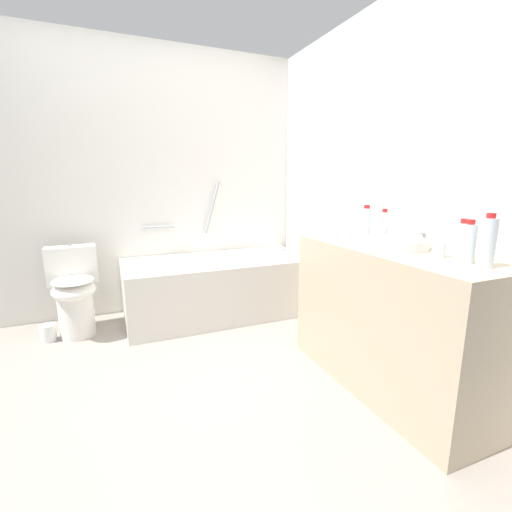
{
  "coord_description": "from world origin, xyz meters",
  "views": [
    {
      "loc": [
        -0.39,
        -2.03,
        1.22
      ],
      "look_at": [
        0.56,
        0.2,
        0.71
      ],
      "focal_mm": 24.81,
      "sensor_mm": 36.0,
      "label": 1
    }
  ],
  "objects_px": {
    "water_bottle_2": "(366,224)",
    "drinking_glass_1": "(439,248)",
    "sink_basin": "(397,243)",
    "toilet": "(74,292)",
    "sink_faucet": "(422,239)",
    "water_bottle_4": "(365,223)",
    "water_bottle_5": "(384,226)",
    "water_bottle_3": "(468,243)",
    "bathtub": "(219,284)",
    "toilet_paper_roll": "(48,333)",
    "drinking_glass_0": "(346,228)",
    "water_bottle_0": "(463,240)",
    "water_bottle_1": "(488,242)"
  },
  "relations": [
    {
      "from": "water_bottle_3",
      "to": "drinking_glass_1",
      "type": "xyz_separation_m",
      "value": [
        -0.0,
        0.15,
        -0.05
      ]
    },
    {
      "from": "water_bottle_1",
      "to": "drinking_glass_1",
      "type": "distance_m",
      "value": 0.25
    },
    {
      "from": "sink_basin",
      "to": "water_bottle_2",
      "type": "height_order",
      "value": "water_bottle_2"
    },
    {
      "from": "water_bottle_0",
      "to": "drinking_glass_0",
      "type": "bearing_deg",
      "value": 93.49
    },
    {
      "from": "sink_faucet",
      "to": "water_bottle_2",
      "type": "height_order",
      "value": "water_bottle_2"
    },
    {
      "from": "bathtub",
      "to": "toilet",
      "type": "height_order",
      "value": "bathtub"
    },
    {
      "from": "toilet",
      "to": "sink_basin",
      "type": "distance_m",
      "value": 2.42
    },
    {
      "from": "bathtub",
      "to": "drinking_glass_0",
      "type": "relative_size",
      "value": 16.05
    },
    {
      "from": "bathtub",
      "to": "sink_faucet",
      "type": "relative_size",
      "value": 11.0
    },
    {
      "from": "sink_basin",
      "to": "drinking_glass_1",
      "type": "relative_size",
      "value": 3.89
    },
    {
      "from": "toilet",
      "to": "water_bottle_2",
      "type": "bearing_deg",
      "value": 51.23
    },
    {
      "from": "toilet_paper_roll",
      "to": "water_bottle_0",
      "type": "bearing_deg",
      "value": -41.24
    },
    {
      "from": "drinking_glass_1",
      "to": "water_bottle_2",
      "type": "bearing_deg",
      "value": 89.9
    },
    {
      "from": "toilet",
      "to": "sink_faucet",
      "type": "bearing_deg",
      "value": 48.12
    },
    {
      "from": "water_bottle_2",
      "to": "drinking_glass_1",
      "type": "bearing_deg",
      "value": -90.1
    },
    {
      "from": "water_bottle_5",
      "to": "water_bottle_2",
      "type": "bearing_deg",
      "value": 140.97
    },
    {
      "from": "toilet_paper_roll",
      "to": "toilet",
      "type": "bearing_deg",
      "value": 16.62
    },
    {
      "from": "bathtub",
      "to": "sink_basin",
      "type": "xyz_separation_m",
      "value": [
        0.59,
        -1.54,
        0.6
      ]
    },
    {
      "from": "water_bottle_2",
      "to": "drinking_glass_1",
      "type": "height_order",
      "value": "water_bottle_2"
    },
    {
      "from": "water_bottle_2",
      "to": "toilet_paper_roll",
      "type": "distance_m",
      "value": 2.5
    },
    {
      "from": "bathtub",
      "to": "water_bottle_4",
      "type": "relative_size",
      "value": 8.09
    },
    {
      "from": "bathtub",
      "to": "sink_basin",
      "type": "distance_m",
      "value": 1.75
    },
    {
      "from": "sink_faucet",
      "to": "water_bottle_1",
      "type": "xyz_separation_m",
      "value": [
        -0.18,
        -0.5,
        0.07
      ]
    },
    {
      "from": "sink_faucet",
      "to": "water_bottle_0",
      "type": "distance_m",
      "value": 0.35
    },
    {
      "from": "water_bottle_2",
      "to": "drinking_glass_1",
      "type": "relative_size",
      "value": 2.63
    },
    {
      "from": "water_bottle_1",
      "to": "toilet",
      "type": "bearing_deg",
      "value": 131.26
    },
    {
      "from": "bathtub",
      "to": "drinking_glass_0",
      "type": "bearing_deg",
      "value": -58.57
    },
    {
      "from": "bathtub",
      "to": "water_bottle_0",
      "type": "relative_size",
      "value": 8.58
    },
    {
      "from": "water_bottle_1",
      "to": "drinking_glass_1",
      "type": "xyz_separation_m",
      "value": [
        -0.0,
        0.24,
        -0.07
      ]
    },
    {
      "from": "toilet",
      "to": "sink_basin",
      "type": "height_order",
      "value": "sink_basin"
    },
    {
      "from": "sink_basin",
      "to": "water_bottle_1",
      "type": "height_order",
      "value": "water_bottle_1"
    },
    {
      "from": "water_bottle_0",
      "to": "water_bottle_4",
      "type": "relative_size",
      "value": 0.94
    },
    {
      "from": "toilet",
      "to": "sink_faucet",
      "type": "xyz_separation_m",
      "value": [
        1.98,
        -1.56,
        0.53
      ]
    },
    {
      "from": "sink_faucet",
      "to": "water_bottle_5",
      "type": "bearing_deg",
      "value": 112.45
    },
    {
      "from": "water_bottle_3",
      "to": "water_bottle_5",
      "type": "height_order",
      "value": "water_bottle_5"
    },
    {
      "from": "sink_basin",
      "to": "water_bottle_5",
      "type": "height_order",
      "value": "water_bottle_5"
    },
    {
      "from": "water_bottle_3",
      "to": "water_bottle_4",
      "type": "height_order",
      "value": "water_bottle_4"
    },
    {
      "from": "water_bottle_2",
      "to": "water_bottle_5",
      "type": "xyz_separation_m",
      "value": [
        0.08,
        -0.07,
        -0.01
      ]
    },
    {
      "from": "water_bottle_0",
      "to": "water_bottle_5",
      "type": "relative_size",
      "value": 0.96
    },
    {
      "from": "sink_faucet",
      "to": "toilet_paper_roll",
      "type": "bearing_deg",
      "value": 145.6
    },
    {
      "from": "water_bottle_5",
      "to": "toilet_paper_roll",
      "type": "xyz_separation_m",
      "value": [
        -2.09,
        1.27,
        -0.88
      ]
    },
    {
      "from": "water_bottle_1",
      "to": "water_bottle_4",
      "type": "relative_size",
      "value": 1.16
    },
    {
      "from": "water_bottle_4",
      "to": "water_bottle_5",
      "type": "height_order",
      "value": "water_bottle_4"
    },
    {
      "from": "water_bottle_2",
      "to": "water_bottle_3",
      "type": "xyz_separation_m",
      "value": [
        -0.0,
        -0.7,
        -0.01
      ]
    },
    {
      "from": "sink_basin",
      "to": "water_bottle_3",
      "type": "xyz_separation_m",
      "value": [
        0.02,
        -0.41,
        0.07
      ]
    },
    {
      "from": "sink_basin",
      "to": "water_bottle_2",
      "type": "bearing_deg",
      "value": 86.74
    },
    {
      "from": "sink_faucet",
      "to": "water_bottle_1",
      "type": "distance_m",
      "value": 0.53
    },
    {
      "from": "bathtub",
      "to": "water_bottle_4",
      "type": "bearing_deg",
      "value": -59.71
    },
    {
      "from": "sink_basin",
      "to": "water_bottle_2",
      "type": "xyz_separation_m",
      "value": [
        0.02,
        0.29,
        0.08
      ]
    },
    {
      "from": "water_bottle_2",
      "to": "drinking_glass_0",
      "type": "relative_size",
      "value": 2.17
    }
  ]
}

